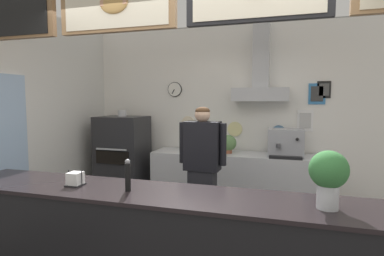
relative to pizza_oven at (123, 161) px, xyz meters
The scene contains 11 objects.
back_wall_assembly 1.99m from the pizza_oven, 11.78° to the left, with size 4.85×2.82×2.91m.
back_prep_counter 1.86m from the pizza_oven, ahead, with size 2.56×0.59×0.92m.
pizza_oven is the anchor object (origin of this frame).
shop_worker 1.95m from the pizza_oven, 33.11° to the right, with size 0.56×0.23×1.65m.
espresso_machine 2.58m from the pizza_oven, ahead, with size 0.49×0.45×0.39m.
potted_oregano 1.74m from the pizza_oven, ahead, with size 0.27×0.27×0.28m.
potted_thyme 1.10m from the pizza_oven, ahead, with size 0.16×0.16×0.22m.
potted_rosemary 1.44m from the pizza_oven, ahead, with size 0.22×0.22×0.24m.
pepper_grinder 2.75m from the pizza_oven, 59.89° to the right, with size 0.05×0.05×0.25m.
basil_vase 3.70m from the pizza_oven, 39.77° to the right, with size 0.25×0.25×0.39m.
napkin_holder 2.52m from the pizza_oven, 69.66° to the right, with size 0.14×0.13×0.13m.
Camera 1 is at (0.79, -2.47, 1.72)m, focal length 29.38 mm.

